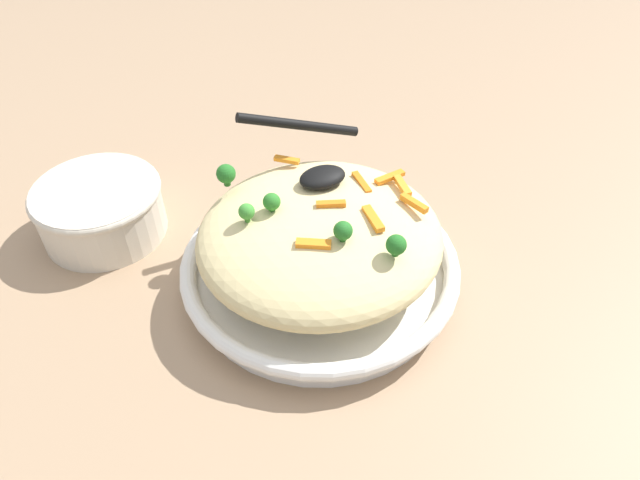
# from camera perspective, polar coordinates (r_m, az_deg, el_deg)

# --- Properties ---
(ground_plane) EXTENTS (2.40, 2.40, 0.00)m
(ground_plane) POSITION_cam_1_polar(r_m,az_deg,el_deg) (0.71, -0.00, -4.10)
(ground_plane) COLOR #9E7F60
(serving_bowl) EXTENTS (0.33, 0.33, 0.04)m
(serving_bowl) POSITION_cam_1_polar(r_m,az_deg,el_deg) (0.69, -0.00, -2.76)
(serving_bowl) COLOR white
(serving_bowl) RESTS_ON ground_plane
(pasta_mound) EXTENTS (0.28, 0.27, 0.08)m
(pasta_mound) POSITION_cam_1_polar(r_m,az_deg,el_deg) (0.66, -0.00, 0.41)
(pasta_mound) COLOR #DBC689
(pasta_mound) RESTS_ON serving_bowl
(carrot_piece_0) EXTENTS (0.03, 0.02, 0.01)m
(carrot_piece_0) POSITION_cam_1_polar(r_m,az_deg,el_deg) (0.64, 0.95, 3.73)
(carrot_piece_0) COLOR orange
(carrot_piece_0) RESTS_ON pasta_mound
(carrot_piece_1) EXTENTS (0.01, 0.04, 0.01)m
(carrot_piece_1) POSITION_cam_1_polar(r_m,az_deg,el_deg) (0.68, 4.14, 5.68)
(carrot_piece_1) COLOR orange
(carrot_piece_1) RESTS_ON pasta_mound
(carrot_piece_2) EXTENTS (0.03, 0.03, 0.01)m
(carrot_piece_2) POSITION_cam_1_polar(r_m,az_deg,el_deg) (0.72, -3.31, 7.95)
(carrot_piece_2) COLOR orange
(carrot_piece_2) RESTS_ON pasta_mound
(carrot_piece_3) EXTENTS (0.02, 0.04, 0.01)m
(carrot_piece_3) POSITION_cam_1_polar(r_m,az_deg,el_deg) (0.68, 8.19, 5.33)
(carrot_piece_3) COLOR orange
(carrot_piece_3) RESTS_ON pasta_mound
(carrot_piece_4) EXTENTS (0.04, 0.01, 0.01)m
(carrot_piece_4) POSITION_cam_1_polar(r_m,az_deg,el_deg) (0.69, 6.93, 6.21)
(carrot_piece_4) COLOR orange
(carrot_piece_4) RESTS_ON pasta_mound
(carrot_piece_5) EXTENTS (0.04, 0.03, 0.01)m
(carrot_piece_5) POSITION_cam_1_polar(r_m,az_deg,el_deg) (0.59, -0.65, -0.45)
(carrot_piece_5) COLOR orange
(carrot_piece_5) RESTS_ON pasta_mound
(carrot_piece_6) EXTENTS (0.02, 0.04, 0.01)m
(carrot_piece_6) POSITION_cam_1_polar(r_m,az_deg,el_deg) (0.66, 9.30, 3.62)
(carrot_piece_6) COLOR orange
(carrot_piece_6) RESTS_ON pasta_mound
(carrot_piece_7) EXTENTS (0.02, 0.04, 0.01)m
(carrot_piece_7) POSITION_cam_1_polar(r_m,az_deg,el_deg) (0.62, 5.28, 2.13)
(carrot_piece_7) COLOR orange
(carrot_piece_7) RESTS_ON pasta_mound
(broccoli_floret_0) EXTENTS (0.02, 0.02, 0.02)m
(broccoli_floret_0) POSITION_cam_1_polar(r_m,az_deg,el_deg) (0.62, -7.28, 2.79)
(broccoli_floret_0) COLOR #377928
(broccoli_floret_0) RESTS_ON pasta_mound
(broccoli_floret_1) EXTENTS (0.02, 0.02, 0.03)m
(broccoli_floret_1) POSITION_cam_1_polar(r_m,az_deg,el_deg) (0.59, 2.20, 0.86)
(broccoli_floret_1) COLOR #205B1C
(broccoli_floret_1) RESTS_ON pasta_mound
(broccoli_floret_2) EXTENTS (0.02, 0.02, 0.03)m
(broccoli_floret_2) POSITION_cam_1_polar(r_m,az_deg,el_deg) (0.68, -9.30, 6.46)
(broccoli_floret_2) COLOR #205B1C
(broccoli_floret_2) RESTS_ON pasta_mound
(broccoli_floret_3) EXTENTS (0.02, 0.02, 0.02)m
(broccoli_floret_3) POSITION_cam_1_polar(r_m,az_deg,el_deg) (0.59, 7.56, -0.50)
(broccoli_floret_3) COLOR #205B1C
(broccoli_floret_3) RESTS_ON pasta_mound
(broccoli_floret_4) EXTENTS (0.02, 0.02, 0.02)m
(broccoli_floret_4) POSITION_cam_1_polar(r_m,az_deg,el_deg) (0.63, -4.81, 3.78)
(broccoli_floret_4) COLOR #296820
(broccoli_floret_4) RESTS_ON pasta_mound
(serving_spoon) EXTENTS (0.16, 0.11, 0.07)m
(serving_spoon) POSITION_cam_1_polar(r_m,az_deg,el_deg) (0.68, -0.62, 8.17)
(serving_spoon) COLOR black
(serving_spoon) RESTS_ON pasta_mound
(companion_bowl) EXTENTS (0.17, 0.17, 0.07)m
(companion_bowl) POSITION_cam_1_polar(r_m,az_deg,el_deg) (0.80, -20.96, 3.03)
(companion_bowl) COLOR beige
(companion_bowl) RESTS_ON ground_plane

